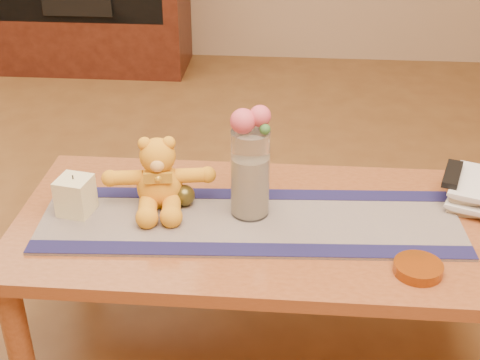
# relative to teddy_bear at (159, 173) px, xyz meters

# --- Properties ---
(floor) EXTENTS (5.50, 5.50, 0.00)m
(floor) POSITION_rel_teddy_bear_xyz_m (0.29, -0.06, -0.56)
(floor) COLOR brown
(floor) RESTS_ON ground
(coffee_table_top) EXTENTS (1.40, 0.70, 0.04)m
(coffee_table_top) POSITION_rel_teddy_bear_xyz_m (0.29, -0.06, -0.13)
(coffee_table_top) COLOR brown
(coffee_table_top) RESTS_ON floor
(table_leg_fl) EXTENTS (0.07, 0.07, 0.41)m
(table_leg_fl) POSITION_rel_teddy_bear_xyz_m (-0.35, -0.35, -0.36)
(table_leg_fl) COLOR brown
(table_leg_fl) RESTS_ON floor
(table_leg_bl) EXTENTS (0.07, 0.07, 0.41)m
(table_leg_bl) POSITION_rel_teddy_bear_xyz_m (-0.35, 0.23, -0.36)
(table_leg_bl) COLOR brown
(table_leg_bl) RESTS_ON floor
(table_leg_br) EXTENTS (0.07, 0.07, 0.41)m
(table_leg_br) POSITION_rel_teddy_bear_xyz_m (0.93, 0.23, -0.36)
(table_leg_br) COLOR brown
(table_leg_br) RESTS_ON floor
(persian_runner) EXTENTS (1.22, 0.42, 0.01)m
(persian_runner) POSITION_rel_teddy_bear_xyz_m (0.27, -0.07, -0.11)
(persian_runner) COLOR #1B1742
(persian_runner) RESTS_ON coffee_table_top
(runner_border_near) EXTENTS (1.20, 0.13, 0.00)m
(runner_border_near) POSITION_rel_teddy_bear_xyz_m (0.28, -0.22, -0.10)
(runner_border_near) COLOR #16153F
(runner_border_near) RESTS_ON persian_runner
(runner_border_far) EXTENTS (1.20, 0.13, 0.00)m
(runner_border_far) POSITION_rel_teddy_bear_xyz_m (0.26, 0.07, -0.10)
(runner_border_far) COLOR #16153F
(runner_border_far) RESTS_ON persian_runner
(teddy_bear) EXTENTS (0.34, 0.30, 0.21)m
(teddy_bear) POSITION_rel_teddy_bear_xyz_m (0.00, 0.00, 0.00)
(teddy_bear) COLOR orange
(teddy_bear) RESTS_ON persian_runner
(pillar_candle) EXTENTS (0.11, 0.11, 0.11)m
(pillar_candle) POSITION_rel_teddy_bear_xyz_m (-0.23, -0.07, -0.05)
(pillar_candle) COLOR beige
(pillar_candle) RESTS_ON persian_runner
(candle_wick) EXTENTS (0.00, 0.00, 0.01)m
(candle_wick) POSITION_rel_teddy_bear_xyz_m (-0.23, -0.07, 0.01)
(candle_wick) COLOR black
(candle_wick) RESTS_ON pillar_candle
(glass_vase) EXTENTS (0.11, 0.11, 0.26)m
(glass_vase) POSITION_rel_teddy_bear_xyz_m (0.27, -0.03, 0.03)
(glass_vase) COLOR silver
(glass_vase) RESTS_ON persian_runner
(potpourri_fill) EXTENTS (0.09, 0.09, 0.18)m
(potpourri_fill) POSITION_rel_teddy_bear_xyz_m (0.27, -0.03, -0.01)
(potpourri_fill) COLOR beige
(potpourri_fill) RESTS_ON glass_vase
(rose_left) EXTENTS (0.07, 0.07, 0.07)m
(rose_left) POSITION_rel_teddy_bear_xyz_m (0.25, -0.04, 0.19)
(rose_left) COLOR #C94757
(rose_left) RESTS_ON glass_vase
(rose_right) EXTENTS (0.06, 0.06, 0.06)m
(rose_right) POSITION_rel_teddy_bear_xyz_m (0.29, -0.02, 0.20)
(rose_right) COLOR #C94757
(rose_right) RESTS_ON glass_vase
(blue_flower_back) EXTENTS (0.04, 0.04, 0.04)m
(blue_flower_back) POSITION_rel_teddy_bear_xyz_m (0.28, 0.01, 0.18)
(blue_flower_back) COLOR #464494
(blue_flower_back) RESTS_ON glass_vase
(blue_flower_side) EXTENTS (0.04, 0.04, 0.04)m
(blue_flower_side) POSITION_rel_teddy_bear_xyz_m (0.24, -0.01, 0.18)
(blue_flower_side) COLOR #464494
(blue_flower_side) RESTS_ON glass_vase
(leaf_sprig) EXTENTS (0.03, 0.03, 0.03)m
(leaf_sprig) POSITION_rel_teddy_bear_xyz_m (0.31, -0.05, 0.17)
(leaf_sprig) COLOR #33662D
(leaf_sprig) RESTS_ON glass_vase
(bronze_ball) EXTENTS (0.07, 0.07, 0.06)m
(bronze_ball) POSITION_rel_teddy_bear_xyz_m (0.07, -0.00, -0.07)
(bronze_ball) COLOR #453D17
(bronze_ball) RESTS_ON persian_runner
(book_bottom) EXTENTS (0.22, 0.26, 0.02)m
(book_bottom) POSITION_rel_teddy_bear_xyz_m (0.87, 0.12, -0.10)
(book_bottom) COLOR beige
(book_bottom) RESTS_ON coffee_table_top
(book_lower) EXTENTS (0.24, 0.27, 0.02)m
(book_lower) POSITION_rel_teddy_bear_xyz_m (0.87, 0.12, -0.08)
(book_lower) COLOR beige
(book_lower) RESTS_ON book_bottom
(book_upper) EXTENTS (0.21, 0.25, 0.02)m
(book_upper) POSITION_rel_teddy_bear_xyz_m (0.86, 0.13, -0.06)
(book_upper) COLOR beige
(book_upper) RESTS_ON book_lower
(book_top) EXTENTS (0.23, 0.27, 0.02)m
(book_top) POSITION_rel_teddy_bear_xyz_m (0.87, 0.12, -0.04)
(book_top) COLOR beige
(book_top) RESTS_ON book_upper
(tv_remote) EXTENTS (0.09, 0.17, 0.02)m
(tv_remote) POSITION_rel_teddy_bear_xyz_m (0.86, 0.11, -0.03)
(tv_remote) COLOR black
(tv_remote) RESTS_ON book_top
(amber_dish) EXTENTS (0.13, 0.13, 0.03)m
(amber_dish) POSITION_rel_teddy_bear_xyz_m (0.71, -0.27, -0.10)
(amber_dish) COLOR #BF5914
(amber_dish) RESTS_ON coffee_table_top
(stereo_lower) EXTENTS (0.42, 0.28, 0.12)m
(stereo_lower) POSITION_rel_teddy_bear_xyz_m (-0.91, 2.29, -0.10)
(stereo_lower) COLOR black
(stereo_lower) RESTS_ON media_cabinet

